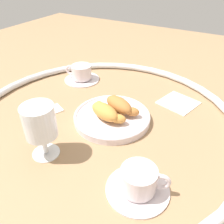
{
  "coord_description": "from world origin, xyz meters",
  "views": [
    {
      "loc": [
        0.3,
        -0.47,
        0.42
      ],
      "look_at": [
        0.02,
        0.02,
        0.03
      ],
      "focal_mm": 37.53,
      "sensor_mm": 36.0,
      "label": 1
    }
  ],
  "objects_px": {
    "pastry_plate": "(112,117)",
    "croissant_large": "(106,112)",
    "sugar_packet": "(56,108)",
    "croissant_small": "(120,105)",
    "juice_glass_left": "(40,124)",
    "coffee_cup_far": "(81,74)",
    "folded_napkin": "(178,102)",
    "coffee_cup_near": "(139,182)"
  },
  "relations": [
    {
      "from": "croissant_large",
      "to": "coffee_cup_far",
      "type": "distance_m",
      "value": 0.3
    },
    {
      "from": "croissant_small",
      "to": "sugar_packet",
      "type": "distance_m",
      "value": 0.21
    },
    {
      "from": "croissant_large",
      "to": "sugar_packet",
      "type": "relative_size",
      "value": 2.59
    },
    {
      "from": "coffee_cup_far",
      "to": "juice_glass_left",
      "type": "xyz_separation_m",
      "value": [
        0.16,
        -0.38,
        0.07
      ]
    },
    {
      "from": "croissant_small",
      "to": "coffee_cup_far",
      "type": "distance_m",
      "value": 0.29
    },
    {
      "from": "sugar_packet",
      "to": "croissant_small",
      "type": "bearing_deg",
      "value": 43.73
    },
    {
      "from": "pastry_plate",
      "to": "folded_napkin",
      "type": "xyz_separation_m",
      "value": [
        0.14,
        0.19,
        -0.01
      ]
    },
    {
      "from": "pastry_plate",
      "to": "folded_napkin",
      "type": "bearing_deg",
      "value": 53.33
    },
    {
      "from": "croissant_small",
      "to": "juice_glass_left",
      "type": "bearing_deg",
      "value": -109.9
    },
    {
      "from": "pastry_plate",
      "to": "juice_glass_left",
      "type": "height_order",
      "value": "juice_glass_left"
    },
    {
      "from": "pastry_plate",
      "to": "croissant_small",
      "type": "height_order",
      "value": "croissant_small"
    },
    {
      "from": "pastry_plate",
      "to": "sugar_packet",
      "type": "bearing_deg",
      "value": -168.32
    },
    {
      "from": "coffee_cup_far",
      "to": "juice_glass_left",
      "type": "relative_size",
      "value": 0.97
    },
    {
      "from": "pastry_plate",
      "to": "croissant_large",
      "type": "xyz_separation_m",
      "value": [
        -0.01,
        -0.02,
        0.03
      ]
    },
    {
      "from": "sugar_packet",
      "to": "croissant_large",
      "type": "bearing_deg",
      "value": 29.79
    },
    {
      "from": "croissant_small",
      "to": "coffee_cup_far",
      "type": "relative_size",
      "value": 0.94
    },
    {
      "from": "pastry_plate",
      "to": "croissant_small",
      "type": "distance_m",
      "value": 0.04
    },
    {
      "from": "croissant_large",
      "to": "folded_napkin",
      "type": "relative_size",
      "value": 1.18
    },
    {
      "from": "sugar_packet",
      "to": "coffee_cup_near",
      "type": "bearing_deg",
      "value": 2.04
    },
    {
      "from": "croissant_large",
      "to": "juice_glass_left",
      "type": "relative_size",
      "value": 0.92
    },
    {
      "from": "coffee_cup_far",
      "to": "folded_napkin",
      "type": "bearing_deg",
      "value": 3.1
    },
    {
      "from": "croissant_large",
      "to": "coffee_cup_far",
      "type": "height_order",
      "value": "croissant_large"
    },
    {
      "from": "folded_napkin",
      "to": "coffee_cup_far",
      "type": "bearing_deg",
      "value": -176.9
    },
    {
      "from": "croissant_small",
      "to": "coffee_cup_near",
      "type": "relative_size",
      "value": 0.94
    },
    {
      "from": "coffee_cup_far",
      "to": "folded_napkin",
      "type": "relative_size",
      "value": 1.24
    },
    {
      "from": "coffee_cup_far",
      "to": "sugar_packet",
      "type": "relative_size",
      "value": 2.72
    },
    {
      "from": "coffee_cup_near",
      "to": "juice_glass_left",
      "type": "distance_m",
      "value": 0.26
    },
    {
      "from": "sugar_packet",
      "to": "folded_napkin",
      "type": "height_order",
      "value": "sugar_packet"
    },
    {
      "from": "pastry_plate",
      "to": "croissant_large",
      "type": "distance_m",
      "value": 0.04
    },
    {
      "from": "sugar_packet",
      "to": "folded_napkin",
      "type": "xyz_separation_m",
      "value": [
        0.33,
        0.23,
        -0.0
      ]
    },
    {
      "from": "coffee_cup_far",
      "to": "folded_napkin",
      "type": "xyz_separation_m",
      "value": [
        0.38,
        0.02,
        -0.02
      ]
    },
    {
      "from": "croissant_large",
      "to": "croissant_small",
      "type": "bearing_deg",
      "value": 70.67
    },
    {
      "from": "pastry_plate",
      "to": "juice_glass_left",
      "type": "bearing_deg",
      "value": -109.96
    },
    {
      "from": "croissant_large",
      "to": "juice_glass_left",
      "type": "bearing_deg",
      "value": -110.06
    },
    {
      "from": "pastry_plate",
      "to": "croissant_large",
      "type": "height_order",
      "value": "croissant_large"
    },
    {
      "from": "pastry_plate",
      "to": "folded_napkin",
      "type": "height_order",
      "value": "pastry_plate"
    },
    {
      "from": "juice_glass_left",
      "to": "sugar_packet",
      "type": "height_order",
      "value": "juice_glass_left"
    },
    {
      "from": "coffee_cup_far",
      "to": "juice_glass_left",
      "type": "height_order",
      "value": "juice_glass_left"
    },
    {
      "from": "pastry_plate",
      "to": "croissant_small",
      "type": "bearing_deg",
      "value": 70.58
    },
    {
      "from": "coffee_cup_near",
      "to": "folded_napkin",
      "type": "distance_m",
      "value": 0.38
    },
    {
      "from": "pastry_plate",
      "to": "coffee_cup_near",
      "type": "xyz_separation_m",
      "value": [
        0.17,
        -0.19,
        0.01
      ]
    },
    {
      "from": "coffee_cup_near",
      "to": "juice_glass_left",
      "type": "relative_size",
      "value": 0.97
    }
  ]
}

